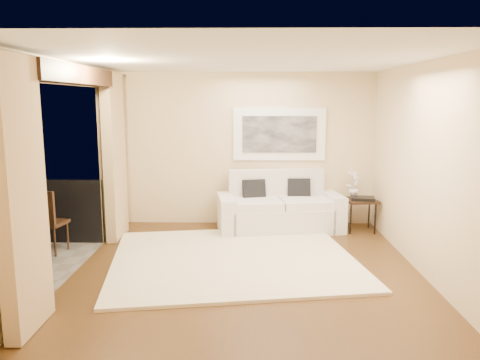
{
  "coord_description": "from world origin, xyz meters",
  "views": [
    {
      "loc": [
        0.01,
        -5.79,
        2.22
      ],
      "look_at": [
        -0.11,
        1.01,
        1.05
      ],
      "focal_mm": 35.0,
      "sensor_mm": 36.0,
      "label": 1
    }
  ],
  "objects_px": {
    "side_table": "(361,203)",
    "orchid": "(354,183)",
    "bistro_table": "(7,222)",
    "balcony_chair_far": "(46,217)",
    "sofa": "(279,209)"
  },
  "relations": [
    {
      "from": "side_table",
      "to": "orchid",
      "type": "xyz_separation_m",
      "value": [
        -0.11,
        0.1,
        0.32
      ]
    },
    {
      "from": "side_table",
      "to": "orchid",
      "type": "relative_size",
      "value": 1.09
    },
    {
      "from": "side_table",
      "to": "bistro_table",
      "type": "distance_m",
      "value": 5.43
    },
    {
      "from": "side_table",
      "to": "bistro_table",
      "type": "height_order",
      "value": "bistro_table"
    },
    {
      "from": "orchid",
      "to": "balcony_chair_far",
      "type": "height_order",
      "value": "orchid"
    },
    {
      "from": "side_table",
      "to": "orchid",
      "type": "height_order",
      "value": "orchid"
    },
    {
      "from": "sofa",
      "to": "bistro_table",
      "type": "distance_m",
      "value": 4.21
    },
    {
      "from": "sofa",
      "to": "side_table",
      "type": "distance_m",
      "value": 1.39
    },
    {
      "from": "sofa",
      "to": "balcony_chair_far",
      "type": "xyz_separation_m",
      "value": [
        -3.45,
        -1.41,
        0.2
      ]
    },
    {
      "from": "orchid",
      "to": "bistro_table",
      "type": "relative_size",
      "value": 0.73
    },
    {
      "from": "bistro_table",
      "to": "orchid",
      "type": "bearing_deg",
      "value": 21.72
    },
    {
      "from": "side_table",
      "to": "balcony_chair_far",
      "type": "relative_size",
      "value": 0.6
    },
    {
      "from": "orchid",
      "to": "side_table",
      "type": "bearing_deg",
      "value": -44.2
    },
    {
      "from": "bistro_table",
      "to": "side_table",
      "type": "bearing_deg",
      "value": 20.28
    },
    {
      "from": "side_table",
      "to": "orchid",
      "type": "bearing_deg",
      "value": 135.8
    }
  ]
}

